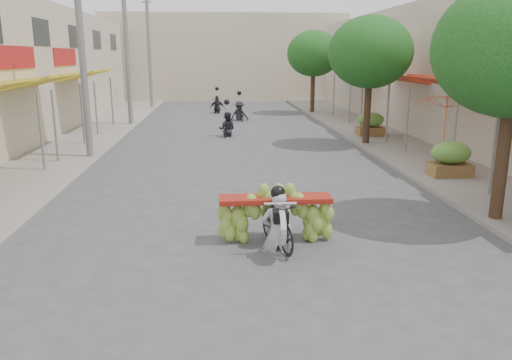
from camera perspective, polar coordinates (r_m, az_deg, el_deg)
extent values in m
plane|color=#4D4D51|center=(7.23, 2.44, -16.28)|extent=(120.00, 120.00, 0.00)
cube|color=gray|center=(22.38, -20.59, 3.88)|extent=(4.00, 60.00, 0.12)
cube|color=gray|center=(22.86, 15.54, 4.46)|extent=(4.00, 60.00, 0.12)
cylinder|color=slate|center=(17.08, -23.36, 4.88)|extent=(0.08, 0.08, 2.55)
cube|color=gold|center=(20.23, -23.12, 10.36)|extent=(1.77, 4.00, 0.53)
cylinder|color=slate|center=(18.40, -21.99, 5.58)|extent=(0.08, 0.08, 2.55)
cylinder|color=slate|center=(21.84, -19.23, 6.99)|extent=(0.08, 0.08, 2.55)
cube|color=#B0171B|center=(20.51, -25.74, 12.53)|extent=(0.10, 3.50, 0.80)
cube|color=gold|center=(25.99, -18.96, 11.28)|extent=(1.77, 4.00, 0.53)
cylinder|color=slate|center=(24.15, -17.82, 7.70)|extent=(0.08, 0.08, 2.55)
cylinder|color=slate|center=(27.65, -16.15, 8.53)|extent=(0.08, 0.08, 2.55)
cube|color=#B0171B|center=(26.21, -21.02, 12.99)|extent=(0.10, 3.50, 0.80)
cube|color=#1E2328|center=(23.36, -23.38, 15.24)|extent=(0.08, 2.00, 1.10)
cube|color=#1E2328|center=(28.16, -20.09, 15.12)|extent=(0.08, 2.00, 1.10)
cube|color=#1E2328|center=(33.01, -17.76, 15.01)|extent=(0.08, 2.00, 1.10)
cube|color=#1E2328|center=(37.90, -16.03, 14.91)|extent=(0.08, 2.00, 1.10)
cylinder|color=slate|center=(14.21, 25.53, 3.03)|extent=(0.08, 0.08, 2.55)
cube|color=#B42E18|center=(18.04, 21.87, 10.17)|extent=(1.77, 4.20, 0.53)
cylinder|color=slate|center=(16.13, 21.71, 4.55)|extent=(0.08, 0.08, 2.55)
cylinder|color=slate|center=(19.57, 16.88, 6.44)|extent=(0.08, 0.08, 2.55)
cube|color=#B42E18|center=(23.58, 15.42, 11.33)|extent=(1.77, 4.20, 0.53)
cylinder|color=slate|center=(21.62, 14.79, 7.24)|extent=(0.08, 0.08, 2.55)
cylinder|color=slate|center=(25.22, 11.98, 8.30)|extent=(0.08, 0.08, 2.55)
cube|color=#B42E18|center=(29.29, 11.43, 11.97)|extent=(1.77, 4.20, 0.53)
cylinder|color=slate|center=(27.33, 10.69, 8.78)|extent=(0.08, 0.08, 2.55)
cylinder|color=slate|center=(31.01, 8.87, 9.44)|extent=(0.08, 0.08, 2.55)
cube|color=beige|center=(44.20, -3.56, 13.77)|extent=(20.00, 6.00, 7.00)
cylinder|color=slate|center=(18.78, -19.34, 14.32)|extent=(0.24, 0.24, 8.00)
cylinder|color=slate|center=(27.59, -14.57, 14.29)|extent=(0.24, 0.24, 8.00)
cylinder|color=slate|center=(36.49, -12.12, 14.25)|extent=(0.24, 0.24, 8.00)
cube|color=slate|center=(36.66, -12.39, 19.25)|extent=(0.60, 0.08, 0.08)
cylinder|color=#3A2719|center=(12.09, 26.38, 2.80)|extent=(0.28, 0.28, 3.20)
cylinder|color=#3A2719|center=(21.22, 12.62, 8.13)|extent=(0.28, 0.28, 3.20)
ellipsoid|color=#1E591B|center=(21.12, 12.94, 14.07)|extent=(3.40, 3.40, 2.90)
cylinder|color=#3A2719|center=(32.85, 6.49, 10.33)|extent=(0.28, 0.28, 3.20)
ellipsoid|color=#1E591B|center=(32.78, 6.60, 14.17)|extent=(3.40, 3.40, 2.90)
cube|color=brown|center=(16.15, 21.25, 1.33)|extent=(1.20, 0.80, 0.50)
ellipsoid|color=#5B9638|center=(16.04, 21.43, 3.35)|extent=(1.20, 0.88, 0.66)
cube|color=brown|center=(23.49, 12.93, 5.63)|extent=(1.20, 0.80, 0.50)
ellipsoid|color=#5B9638|center=(23.42, 13.00, 7.03)|extent=(1.20, 0.88, 0.66)
imported|color=black|center=(9.72, 2.42, -4.99)|extent=(0.87, 1.70, 0.97)
cylinder|color=silver|center=(9.07, 2.92, -5.50)|extent=(0.10, 0.66, 0.66)
cube|color=black|center=(9.10, 2.85, -4.23)|extent=(0.28, 0.22, 0.22)
cylinder|color=silver|center=(9.13, 2.79, -2.72)|extent=(0.60, 0.05, 0.05)
cube|color=maroon|center=(9.93, 2.20, -2.17)|extent=(2.23, 0.55, 0.10)
imported|color=silver|center=(9.47, 2.50, -1.23)|extent=(0.62, 0.46, 1.72)
sphere|color=black|center=(9.26, 2.57, 3.67)|extent=(0.28, 0.28, 0.28)
imported|color=#C7421A|center=(16.24, 21.26, 9.28)|extent=(2.79, 2.79, 1.95)
imported|color=white|center=(23.75, 12.94, 7.04)|extent=(0.91, 0.75, 1.60)
imported|color=black|center=(23.41, -3.33, 6.04)|extent=(0.84, 1.56, 0.83)
imported|color=#25242B|center=(23.32, -3.36, 7.76)|extent=(0.87, 0.63, 1.65)
sphere|color=black|center=(23.28, -3.37, 8.88)|extent=(0.26, 0.26, 0.26)
imported|color=black|center=(29.13, -1.91, 7.79)|extent=(0.87, 1.78, 1.01)
imported|color=#25242B|center=(29.07, -1.92, 9.01)|extent=(1.16, 0.78, 1.65)
sphere|color=black|center=(29.03, -1.93, 9.90)|extent=(0.26, 0.26, 0.26)
imported|color=black|center=(33.17, -4.45, 8.40)|extent=(0.66, 1.59, 0.88)
imported|color=#25242B|center=(33.11, -4.47, 9.58)|extent=(0.99, 0.59, 1.65)
sphere|color=black|center=(33.08, -4.49, 10.37)|extent=(0.26, 0.26, 0.26)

